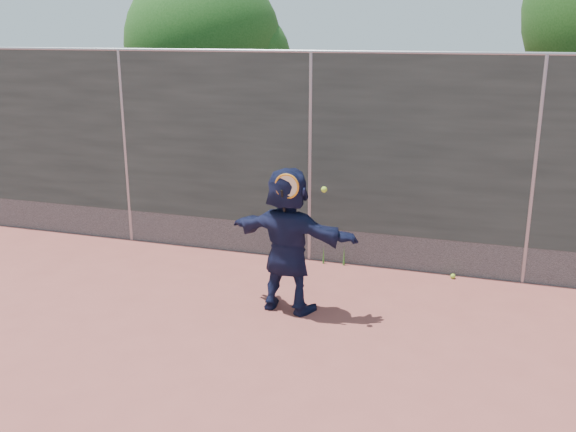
% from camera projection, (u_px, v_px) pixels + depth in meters
% --- Properties ---
extents(ground, '(80.00, 80.00, 0.00)m').
position_uv_depth(ground, '(212.00, 374.00, 6.35)').
color(ground, '#9E4C42').
rests_on(ground, ground).
extents(player, '(1.71, 0.78, 1.77)m').
position_uv_depth(player, '(288.00, 240.00, 7.61)').
color(player, '#151A39').
rests_on(player, ground).
extents(ball_ground, '(0.07, 0.07, 0.07)m').
position_uv_depth(ball_ground, '(453.00, 276.00, 8.79)').
color(ball_ground, '#A3D42F').
rests_on(ball_ground, ground).
extents(fence, '(20.00, 0.06, 3.03)m').
position_uv_depth(fence, '(310.00, 154.00, 9.11)').
color(fence, '#38423D').
rests_on(fence, ground).
extents(swing_action, '(0.60, 0.13, 0.51)m').
position_uv_depth(swing_action, '(290.00, 188.00, 7.21)').
color(swing_action, orange).
rests_on(swing_action, ground).
extents(tree_left, '(3.15, 3.00, 4.53)m').
position_uv_depth(tree_left, '(212.00, 48.00, 12.36)').
color(tree_left, '#382314').
rests_on(tree_left, ground).
extents(weed_clump, '(0.68, 0.07, 0.30)m').
position_uv_depth(weed_clump, '(327.00, 255.00, 9.32)').
color(weed_clump, '#387226').
rests_on(weed_clump, ground).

